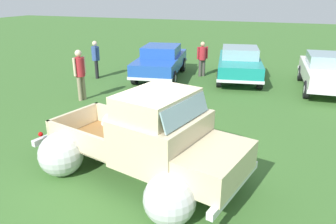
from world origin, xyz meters
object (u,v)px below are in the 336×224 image
object	(u,v)px
show_car_1	(239,62)
show_car_2	(327,71)
spectator_0	(202,57)
spectator_1	(96,57)
spectator_2	(80,72)
show_car_0	(161,60)
vintage_pickup_truck	(151,145)

from	to	relation	value
show_car_1	show_car_2	size ratio (longest dim) A/B	1.04
show_car_2	spectator_0	xyz separation A→B (m)	(-5.20, 0.49, 0.12)
spectator_1	spectator_2	bearing A→B (deg)	-97.91
show_car_0	spectator_0	size ratio (longest dim) A/B	2.90
spectator_1	vintage_pickup_truck	bearing A→B (deg)	-81.02
vintage_pickup_truck	show_car_2	size ratio (longest dim) A/B	1.15
vintage_pickup_truck	spectator_2	xyz separation A→B (m)	(-4.44, 3.94, 0.29)
vintage_pickup_truck	show_car_0	world-z (taller)	vintage_pickup_truck
show_car_2	spectator_1	distance (m)	9.74
show_car_0	show_car_1	bearing A→B (deg)	93.53
spectator_1	spectator_2	world-z (taller)	spectator_2
spectator_1	spectator_2	xyz separation A→B (m)	(1.22, -2.94, 0.09)
vintage_pickup_truck	spectator_1	size ratio (longest dim) A/B	2.93
spectator_1	show_car_2	bearing A→B (deg)	-21.43
show_car_2	spectator_2	world-z (taller)	spectator_2
spectator_0	spectator_2	size ratio (longest dim) A/B	0.87
show_car_2	spectator_0	distance (m)	5.23
show_car_2	spectator_0	world-z (taller)	spectator_0
spectator_0	spectator_1	xyz separation A→B (m)	(-4.42, -2.01, 0.06)
show_car_0	spectator_1	bearing A→B (deg)	-75.66
show_car_1	spectator_2	size ratio (longest dim) A/B	2.44
vintage_pickup_truck	show_car_2	distance (m)	9.29
show_car_1	spectator_1	bearing A→B (deg)	-82.07
show_car_0	vintage_pickup_truck	bearing A→B (deg)	10.71
show_car_2	vintage_pickup_truck	bearing A→B (deg)	-28.68
vintage_pickup_truck	spectator_0	distance (m)	8.98
show_car_1	spectator_0	size ratio (longest dim) A/B	2.79
vintage_pickup_truck	spectator_1	world-z (taller)	vintage_pickup_truck
vintage_pickup_truck	show_car_2	xyz separation A→B (m)	(3.96, 8.40, 0.02)
vintage_pickup_truck	show_car_1	world-z (taller)	vintage_pickup_truck
show_car_0	show_car_1	distance (m)	3.54
show_car_2	spectator_2	bearing A→B (deg)	-65.46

